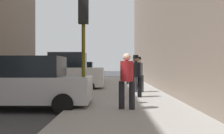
# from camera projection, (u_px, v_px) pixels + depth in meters

# --- Properties ---
(sidewalk) EXTENTS (4.00, 40.00, 0.15)m
(sidewalk) POSITION_uv_depth(u_px,v_px,m) (126.00, 100.00, 10.18)
(sidewalk) COLOR gray
(sidewalk) RESTS_ON ground_plane
(parked_silver_sedan) EXTENTS (4.21, 2.08, 1.79)m
(parked_silver_sedan) POSITION_uv_depth(u_px,v_px,m) (30.00, 84.00, 8.43)
(parked_silver_sedan) COLOR #B7BABF
(parked_silver_sedan) RESTS_ON ground_plane
(parked_white_van) EXTENTS (4.63, 2.12, 2.25)m
(parked_white_van) POSITION_uv_depth(u_px,v_px,m) (66.00, 73.00, 14.73)
(parked_white_van) COLOR silver
(parked_white_van) RESTS_ON ground_plane
(parked_gray_coupe) EXTENTS (4.24, 2.14, 1.79)m
(parked_gray_coupe) POSITION_uv_depth(u_px,v_px,m) (79.00, 73.00, 20.64)
(parked_gray_coupe) COLOR slate
(parked_gray_coupe) RESTS_ON ground_plane
(fire_hydrant) EXTENTS (0.42, 0.22, 0.70)m
(fire_hydrant) POSITION_uv_depth(u_px,v_px,m) (97.00, 82.00, 15.44)
(fire_hydrant) COLOR red
(fire_hydrant) RESTS_ON sidewalk
(traffic_light) EXTENTS (0.32, 0.32, 3.60)m
(traffic_light) POSITION_uv_depth(u_px,v_px,m) (83.00, 27.00, 8.16)
(traffic_light) COLOR #514C0F
(traffic_light) RESTS_ON sidewalk
(pedestrian_with_fedora) EXTENTS (0.50, 0.40, 1.78)m
(pedestrian_with_fedora) POSITION_uv_depth(u_px,v_px,m) (136.00, 74.00, 10.47)
(pedestrian_with_fedora) COLOR black
(pedestrian_with_fedora) RESTS_ON sidewalk
(pedestrian_with_beanie) EXTENTS (0.52, 0.47, 1.78)m
(pedestrian_with_beanie) POSITION_uv_depth(u_px,v_px,m) (139.00, 72.00, 12.53)
(pedestrian_with_beanie) COLOR #333338
(pedestrian_with_beanie) RESTS_ON sidewalk
(pedestrian_in_tan_coat) EXTENTS (0.53, 0.50, 1.71)m
(pedestrian_in_tan_coat) POSITION_uv_depth(u_px,v_px,m) (130.00, 71.00, 17.87)
(pedestrian_in_tan_coat) COLOR black
(pedestrian_in_tan_coat) RESTS_ON sidewalk
(pedestrian_in_red_jacket) EXTENTS (0.53, 0.49, 1.71)m
(pedestrian_in_red_jacket) POSITION_uv_depth(u_px,v_px,m) (127.00, 78.00, 7.60)
(pedestrian_in_red_jacket) COLOR black
(pedestrian_in_red_jacket) RESTS_ON sidewalk
(duffel_bag) EXTENTS (0.32, 0.44, 0.28)m
(duffel_bag) POSITION_uv_depth(u_px,v_px,m) (137.00, 86.00, 14.41)
(duffel_bag) COLOR black
(duffel_bag) RESTS_ON sidewalk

